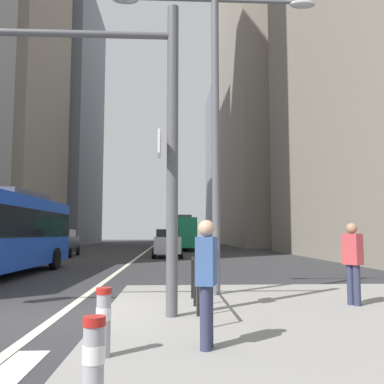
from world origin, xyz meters
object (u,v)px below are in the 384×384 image
city_bus_red_receding (181,232)px  pedestrian_walking (207,276)px  street_lamp_post (215,96)px  car_receding_far (173,239)px  car_oncoming_mid (62,243)px  pedestrian_waiting (353,259)px  traffic_signal_gantry (44,103)px  bollard_left (104,318)px  car_receding_near (167,243)px  bollard_front (93,360)px

city_bus_red_receding → pedestrian_walking: 37.49m
street_lamp_post → city_bus_red_receding: bearing=90.2°
car_receding_far → car_oncoming_mid: bearing=-110.2°
car_oncoming_mid → pedestrian_waiting: 25.04m
traffic_signal_gantry → bollard_left: size_ratio=8.45×
street_lamp_post → pedestrian_walking: (-0.67, -5.05, -4.18)m
car_oncoming_mid → pedestrian_walking: 26.68m
traffic_signal_gantry → car_oncoming_mid: bearing=103.2°
city_bus_red_receding → car_receding_far: bearing=94.5°
bollard_left → city_bus_red_receding: bearing=87.1°
pedestrian_waiting → car_receding_far: bearing=94.7°
car_oncoming_mid → car_receding_near: same height
car_oncoming_mid → traffic_signal_gantry: (5.44, -23.13, 3.17)m
car_receding_far → bollard_left: (-1.11, -47.77, -0.36)m
city_bus_red_receding → traffic_signal_gantry: (-3.48, -35.27, 2.33)m
car_receding_far → bollard_front: 49.52m
car_oncoming_mid → car_receding_near: (7.62, -1.41, -0.00)m
car_receding_near → car_receding_far: 23.55m
city_bus_red_receding → pedestrian_walking: (-0.58, -37.48, -0.73)m
car_receding_near → bollard_left: (-0.59, -24.23, -0.37)m
car_receding_far → traffic_signal_gantry: 45.45m
car_receding_near → bollard_left: car_receding_near is taller
pedestrian_walking → pedestrian_waiting: bearing=43.4°
city_bus_red_receding → traffic_signal_gantry: traffic_signal_gantry is taller
car_receding_far → bollard_front: size_ratio=4.90×
traffic_signal_gantry → bollard_left: traffic_signal_gantry is taller
traffic_signal_gantry → street_lamp_post: bearing=38.4°
city_bus_red_receding → pedestrian_waiting: 34.36m
street_lamp_post → bollard_left: street_lamp_post is taller
bollard_front → pedestrian_waiting: 7.01m
car_receding_far → traffic_signal_gantry: (-2.69, -45.26, 3.18)m
city_bus_red_receding → street_lamp_post: 32.61m
car_receding_near → bollard_front: car_receding_near is taller
bollard_left → pedestrian_walking: (1.33, 0.30, 0.48)m
car_receding_near → car_receding_far: (0.52, 23.54, -0.00)m
car_receding_near → car_receding_far: size_ratio=1.09×
city_bus_red_receding → car_oncoming_mid: (-8.92, -12.14, -0.85)m
car_oncoming_mid → car_receding_near: bearing=-10.5°
pedestrian_walking → city_bus_red_receding: bearing=89.1°
city_bus_red_receding → bollard_left: size_ratio=13.10×
car_oncoming_mid → pedestrian_waiting: car_oncoming_mid is taller
city_bus_red_receding → pedestrian_waiting: bearing=-85.2°
bollard_front → pedestrian_walking: size_ratio=0.48×
bollard_front → bollard_left: 1.74m
bollard_left → pedestrian_waiting: (4.76, 3.55, 0.51)m
traffic_signal_gantry → bollard_front: 5.81m
car_oncoming_mid → car_receding_near: size_ratio=1.04×
car_receding_near → pedestrian_walking: car_receding_near is taller
bollard_front → bollard_left: size_ratio=0.97×
car_receding_far → pedestrian_waiting: 44.38m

